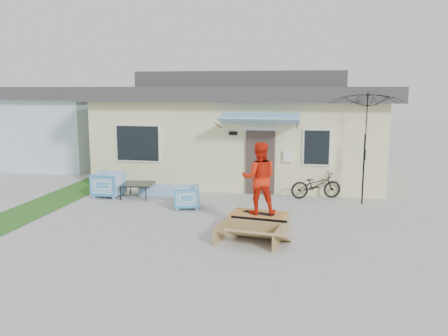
% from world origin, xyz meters
% --- Properties ---
extents(ground, '(90.00, 90.00, 0.00)m').
position_xyz_m(ground, '(0.00, 0.00, 0.00)').
color(ground, '#A3A3A3').
rests_on(ground, ground).
extents(grass_strip, '(1.40, 8.00, 0.01)m').
position_xyz_m(grass_strip, '(-5.20, 2.00, 0.00)').
color(grass_strip, '#265C1E').
rests_on(grass_strip, ground).
extents(house, '(10.80, 8.49, 4.10)m').
position_xyz_m(house, '(0.00, 7.99, 1.94)').
color(house, beige).
rests_on(house, ground).
extents(neighbor_house, '(8.60, 7.60, 3.50)m').
position_xyz_m(neighbor_house, '(-10.50, 10.00, 1.78)').
color(neighbor_house, silver).
rests_on(neighbor_house, ground).
extents(loveseat, '(1.32, 0.56, 0.50)m').
position_xyz_m(loveseat, '(-2.23, 3.73, 0.25)').
color(loveseat, teal).
rests_on(loveseat, ground).
extents(armchair_left, '(0.84, 0.89, 0.89)m').
position_xyz_m(armchair_left, '(-3.73, 3.17, 0.45)').
color(armchair_left, teal).
rests_on(armchair_left, ground).
extents(armchair_right, '(0.83, 0.87, 0.74)m').
position_xyz_m(armchair_right, '(-0.89, 2.21, 0.37)').
color(armchair_right, teal).
rests_on(armchair_right, ground).
extents(coffee_table, '(1.05, 1.05, 0.46)m').
position_xyz_m(coffee_table, '(-2.77, 3.23, 0.23)').
color(coffee_table, black).
rests_on(coffee_table, ground).
extents(bicycle, '(1.71, 1.04, 1.04)m').
position_xyz_m(bicycle, '(2.81, 4.21, 0.52)').
color(bicycle, black).
rests_on(bicycle, ground).
extents(patio_umbrella, '(2.93, 2.83, 2.20)m').
position_xyz_m(patio_umbrella, '(4.19, 3.75, 1.75)').
color(patio_umbrella, black).
rests_on(patio_umbrella, ground).
extents(skate_ramp, '(1.58, 1.95, 0.45)m').
position_xyz_m(skate_ramp, '(1.42, 0.34, 0.22)').
color(skate_ramp, olive).
rests_on(skate_ramp, ground).
extents(skateboard, '(0.82, 0.50, 0.05)m').
position_xyz_m(skateboard, '(1.43, 0.38, 0.47)').
color(skateboard, black).
rests_on(skateboard, skate_ramp).
extents(skater, '(0.93, 0.76, 1.73)m').
position_xyz_m(skater, '(1.43, 0.38, 1.36)').
color(skater, red).
rests_on(skater, skateboard).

